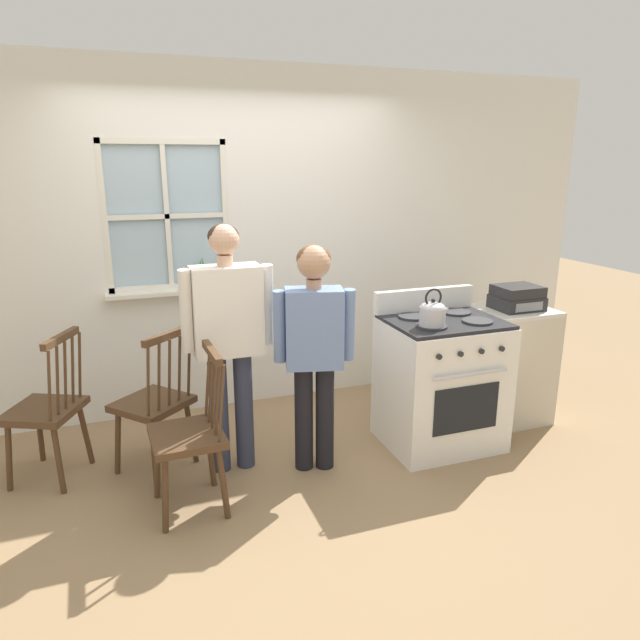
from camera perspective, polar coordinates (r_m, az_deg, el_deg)
ground_plane at (r=3.77m, az=-2.77°, el=-16.03°), size 16.00×16.00×0.00m
wall_back at (r=4.62m, az=-7.89°, el=7.51°), size 6.40×0.16×2.70m
chair_by_window at (r=3.41m, az=-12.81°, el=-11.26°), size 0.42×0.44×0.97m
chair_near_wall at (r=4.02m, az=-25.61°, el=-8.24°), size 0.54×0.55×0.97m
chair_center_cluster at (r=3.88m, az=-16.19°, el=-8.14°), size 0.58×0.58×0.97m
person_elderly_left at (r=3.61m, az=-9.20°, el=-0.76°), size 0.58×0.22×1.62m
person_teen_center at (r=3.59m, az=-0.60°, el=-1.81°), size 0.52×0.29×1.49m
stove at (r=4.16m, az=11.97°, el=-5.98°), size 0.79×0.68×1.08m
kettle at (r=3.79m, az=11.20°, el=0.74°), size 0.21×0.17×0.25m
potted_plant at (r=4.51m, az=-11.68°, el=4.19°), size 0.11×0.11×0.25m
side_counter at (r=4.69m, az=18.37°, el=-4.21°), size 0.55×0.50×0.90m
stereo at (r=4.53m, az=19.11°, el=2.12°), size 0.34×0.29×0.18m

